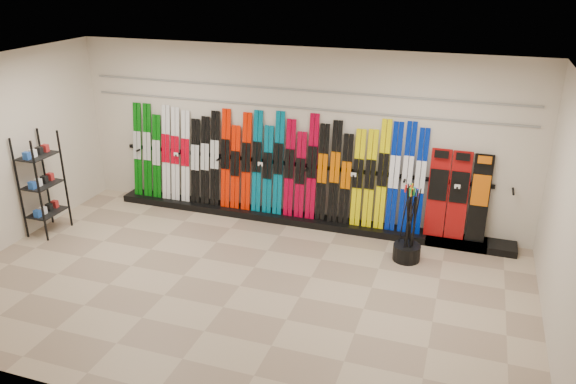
% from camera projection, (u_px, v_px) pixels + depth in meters
% --- Properties ---
extents(floor, '(8.00, 8.00, 0.00)m').
position_uv_depth(floor, '(240.00, 286.00, 7.93)').
color(floor, gray).
rests_on(floor, ground).
extents(back_wall, '(8.00, 0.00, 8.00)m').
position_uv_depth(back_wall, '(295.00, 136.00, 9.55)').
color(back_wall, beige).
rests_on(back_wall, floor).
extents(right_wall, '(0.00, 5.00, 5.00)m').
position_uv_depth(right_wall, '(570.00, 231.00, 6.18)').
color(right_wall, beige).
rests_on(right_wall, floor).
extents(ceiling, '(8.00, 8.00, 0.00)m').
position_uv_depth(ceiling, '(232.00, 73.00, 6.79)').
color(ceiling, silver).
rests_on(ceiling, back_wall).
extents(ski_rack_base, '(8.00, 0.40, 0.12)m').
position_uv_depth(ski_rack_base, '(303.00, 220.00, 9.84)').
color(ski_rack_base, black).
rests_on(ski_rack_base, floor).
extents(skis, '(5.38, 0.27, 1.82)m').
position_uv_depth(skis, '(268.00, 166.00, 9.75)').
color(skis, '#085E0B').
rests_on(skis, ski_rack_base).
extents(snowboards, '(0.94, 0.22, 1.43)m').
position_uv_depth(snowboards, '(458.00, 196.00, 8.86)').
color(snowboards, '#990C0C').
rests_on(snowboards, ski_rack_base).
extents(accessory_rack, '(0.40, 0.60, 1.71)m').
position_uv_depth(accessory_rack, '(42.00, 184.00, 9.23)').
color(accessory_rack, black).
rests_on(accessory_rack, floor).
extents(pole_bin, '(0.42, 0.42, 0.25)m').
position_uv_depth(pole_bin, '(406.00, 252.00, 8.59)').
color(pole_bin, black).
rests_on(pole_bin, floor).
extents(ski_poles, '(0.30, 0.32, 1.18)m').
position_uv_depth(ski_poles, '(410.00, 223.00, 8.42)').
color(ski_poles, black).
rests_on(ski_poles, pole_bin).
extents(slatwall_rail_0, '(7.60, 0.02, 0.03)m').
position_uv_depth(slatwall_rail_0, '(295.00, 108.00, 9.35)').
color(slatwall_rail_0, gray).
rests_on(slatwall_rail_0, back_wall).
extents(slatwall_rail_1, '(7.60, 0.02, 0.03)m').
position_uv_depth(slatwall_rail_1, '(295.00, 90.00, 9.23)').
color(slatwall_rail_1, gray).
rests_on(slatwall_rail_1, back_wall).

